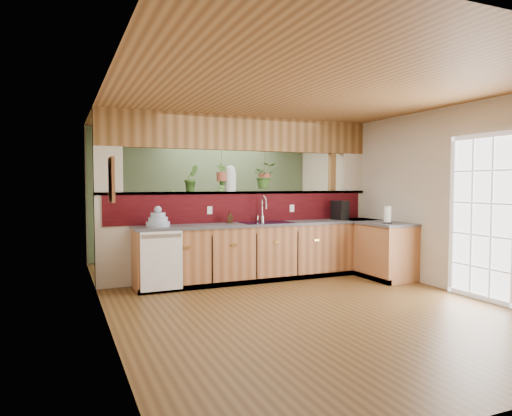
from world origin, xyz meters
name	(u,v)px	position (x,y,z in m)	size (l,w,h in m)	color
ground	(280,294)	(0.00, 0.00, 0.00)	(4.60, 7.00, 0.01)	#523719
ceiling	(280,103)	(0.00, 0.00, 2.60)	(4.60, 7.00, 0.01)	brown
wall_back	(204,194)	(0.00, 3.50, 1.30)	(4.60, 0.02, 2.60)	beige
wall_left	(102,202)	(-2.30, 0.00, 1.30)	(0.02, 7.00, 2.60)	beige
wall_right	(412,197)	(2.30, 0.00, 1.30)	(0.02, 7.00, 2.60)	beige
pass_through_partition	(245,204)	(0.03, 1.35, 1.19)	(4.60, 0.21, 2.60)	beige
pass_through_ledge	(243,193)	(0.00, 1.35, 1.37)	(4.60, 0.21, 0.04)	brown
header_beam	(243,134)	(0.00, 1.35, 2.33)	(4.60, 0.15, 0.55)	brown
sage_backwall	(205,194)	(0.00, 3.48, 1.30)	(4.55, 0.02, 2.55)	#4B5F41
countertop	(302,250)	(0.84, 0.87, 0.45)	(4.14, 1.52, 0.90)	#945A33
dishwasher	(162,261)	(-1.48, 0.66, 0.46)	(0.58, 0.03, 0.82)	white
navy_sink	(267,228)	(0.25, 0.98, 0.82)	(0.82, 0.50, 0.18)	black
french_door	(481,219)	(2.27, -1.30, 1.05)	(0.06, 1.02, 2.16)	white
framed_print	(112,180)	(-2.27, -0.80, 1.55)	(0.04, 0.35, 0.45)	#945A33
faucet	(263,208)	(0.26, 1.13, 1.13)	(0.18, 0.19, 0.42)	#B7B7B2
dish_stack	(158,220)	(-1.46, 0.97, 0.99)	(0.34, 0.34, 0.30)	#97ABC4
soap_dispenser	(230,217)	(-0.32, 1.10, 0.99)	(0.08, 0.09, 0.19)	#352213
coffee_maker	(340,211)	(1.65, 1.00, 1.05)	(0.17, 0.29, 0.33)	black
paper_towel	(388,215)	(1.91, 0.10, 1.03)	(0.13, 0.13, 0.28)	black
glass_jar	(230,179)	(-0.22, 1.35, 1.60)	(0.19, 0.19, 0.41)	silver
ledge_plant_left	(191,178)	(-0.86, 1.35, 1.60)	(0.23, 0.19, 0.42)	#30591F
hanging_plant_a	(222,167)	(-0.37, 1.35, 1.77)	(0.20, 0.17, 0.50)	brown
hanging_plant_b	(264,165)	(0.38, 1.35, 1.82)	(0.44, 0.41, 0.54)	brown
shelving_console	(198,234)	(-0.20, 3.25, 0.50)	(1.54, 0.41, 1.03)	black
shelf_plant_a	(174,200)	(-0.69, 3.25, 1.20)	(0.20, 0.14, 0.38)	#30591F
shelf_plant_b	(224,197)	(0.34, 3.25, 1.25)	(0.26, 0.26, 0.47)	#30591F
floor_plant	(270,240)	(1.02, 2.49, 0.41)	(0.73, 0.63, 0.81)	#30591F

